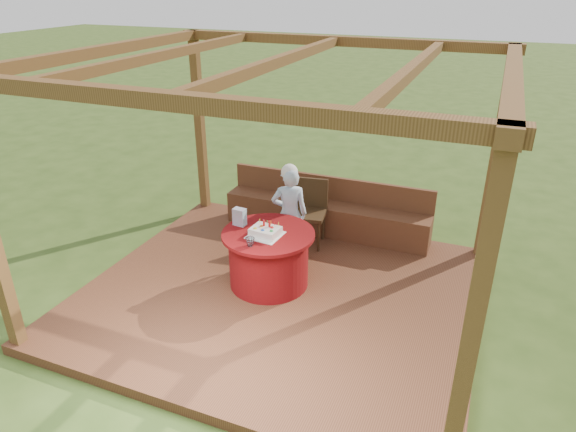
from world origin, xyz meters
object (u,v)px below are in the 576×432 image
Objects in this scene: bench at (326,215)px; gift_bag at (240,217)px; table at (269,258)px; chair at (310,208)px; elderly_woman at (289,212)px; birthday_cake at (265,231)px; drinking_glass at (250,242)px.

gift_bag is at bearing -110.86° from bench.
gift_bag is (-0.59, -1.55, 0.54)m from bench.
chair is at bearing 86.68° from table.
chair is 1.29m from gift_bag.
table is 0.75m from elderly_woman.
bench is 1.03m from elderly_woman.
birthday_cake is at bearing -13.32° from gift_bag.
gift_bag reaches higher than table.
drinking_glass is at bearing -92.34° from elderly_woman.
elderly_woman is at bearing 63.48° from gift_bag.
chair is 1.33m from birthday_cake.
elderly_woman is 1.06m from drinking_glass.
elderly_woman is at bearing 87.66° from drinking_glass.
bench is at bearing 74.58° from gift_bag.
chair is 0.69× the size of elderly_woman.
gift_bag reaches higher than drinking_glass.
drinking_glass is at bearing -97.01° from bench.
table is at bearing 89.08° from birthday_cake.
gift_bag reaches higher than chair.
birthday_cake reaches higher than table.
elderly_woman is (-0.20, -0.93, 0.40)m from bench.
drinking_glass is (-0.05, -0.37, 0.39)m from table.
chair is 8.52× the size of drinking_glass.
table is 1.21× the size of chair.
table is at bearing -93.32° from chair.
bench is 14.10× the size of gift_bag.
drinking_glass is (0.35, -0.43, -0.06)m from gift_bag.
birthday_cake reaches higher than drinking_glass.
elderly_woman is (-0.01, 0.69, 0.31)m from table.
elderly_woman is 0.75m from gift_bag.
elderly_woman is at bearing 90.66° from birthday_cake.
bench is 28.27× the size of drinking_glass.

